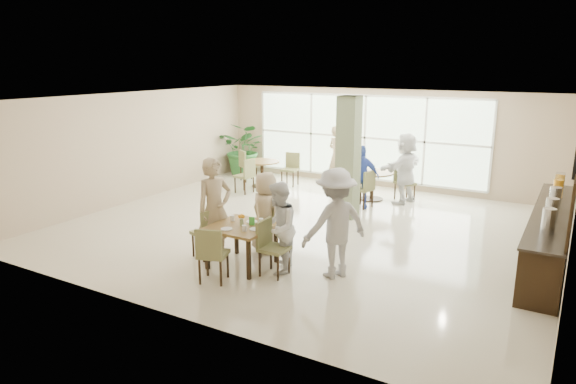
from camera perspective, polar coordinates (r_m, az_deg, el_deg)
The scene contains 20 objects.
ground at distance 11.26m, azimuth 2.18°, elevation -4.01°, with size 10.00×10.00×0.00m, color beige.
room_shell at distance 10.85m, azimuth 2.26°, elevation 4.57°, with size 10.00×10.00×10.00m.
window_bank at distance 15.11m, azimuth 8.52°, elevation 6.00°, with size 7.00×0.04×7.00m.
column at distance 11.80m, azimuth 6.70°, elevation 3.77°, with size 0.45×0.45×2.80m, color #657551.
main_table at distance 9.05m, azimuth -5.16°, elevation -4.22°, with size 1.04×1.04×0.75m.
round_table_left at distance 14.91m, azimuth -2.90°, elevation 2.73°, with size 1.01×1.01×0.75m.
round_table_right at distance 13.60m, azimuth 9.35°, elevation 1.51°, with size 1.10×1.10×0.75m.
chairs_main_table at distance 9.11m, azimuth -5.47°, elevation -5.38°, with size 2.03×2.04×0.95m.
chairs_table_left at distance 14.94m, azimuth -3.01°, elevation 2.44°, with size 1.94×1.89×0.95m.
chairs_table_right at distance 13.56m, azimuth 9.39°, elevation 1.05°, with size 2.14×1.74×0.95m.
tabletop_clutter at distance 8.98m, azimuth -4.85°, elevation -3.39°, with size 0.77×0.76×0.21m.
buffet_counter at distance 10.41m, azimuth 27.22°, elevation -3.97°, with size 0.64×4.70×1.95m.
potted_plant at distance 16.47m, azimuth -4.84°, elevation 4.79°, with size 1.51×1.51×1.68m, color #255C27.
teen_left at distance 9.38m, azimuth -8.14°, elevation -1.89°, with size 0.69×0.45×1.88m, color tan.
teen_far at distance 9.68m, azimuth -2.47°, elevation -2.26°, with size 0.76×0.41×1.55m, color tan.
teen_right at distance 8.72m, azimuth -1.08°, elevation -4.00°, with size 0.77×0.60×1.59m, color white.
teen_standing at distance 8.54m, azimuth 5.28°, elevation -3.48°, with size 1.20×0.69×1.86m, color #AFAEB1.
adult_a at distance 12.77m, azimuth 8.03°, elevation 1.70°, with size 0.92×0.52×1.57m, color #4260C7.
adult_b at distance 13.38m, azimuth 12.90°, elevation 2.58°, with size 1.68×0.72×1.81m, color white.
adult_standing at distance 14.92m, azimuth 5.44°, elevation 3.99°, with size 0.65×0.42×1.77m, color tan.
Camera 1 is at (4.98, -9.47, 3.52)m, focal length 32.00 mm.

